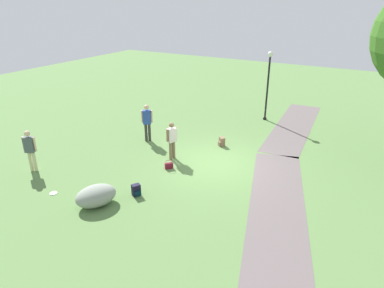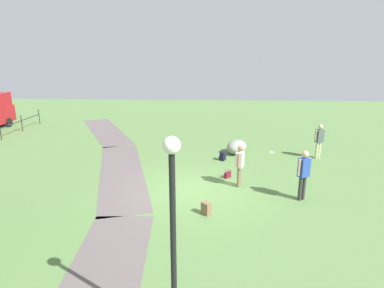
{
  "view_description": "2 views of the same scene",
  "coord_description": "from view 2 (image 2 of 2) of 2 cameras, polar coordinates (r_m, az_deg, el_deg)",
  "views": [
    {
      "loc": [
        11.38,
        5.35,
        6.24
      ],
      "look_at": [
        0.98,
        -0.56,
        1.1
      ],
      "focal_mm": 32.08,
      "sensor_mm": 36.0,
      "label": 1
    },
    {
      "loc": [
        -10.73,
        -0.56,
        4.84
      ],
      "look_at": [
        1.93,
        0.08,
        1.24
      ],
      "focal_mm": 29.62,
      "sensor_mm": 36.0,
      "label": 2
    }
  ],
  "objects": [
    {
      "name": "lawn_boulder",
      "position": [
        16.1,
        8.05,
        -0.53
      ],
      "size": [
        1.59,
        1.4,
        0.68
      ],
      "color": "gray",
      "rests_on": "ground"
    },
    {
      "name": "backpack_by_boulder",
      "position": [
        15.03,
        5.54,
        -2.22
      ],
      "size": [
        0.34,
        0.34,
        0.4
      ],
      "color": "black",
      "rests_on": "ground"
    },
    {
      "name": "spare_backpack_on_lawn",
      "position": [
        10.1,
        2.62,
        -11.53
      ],
      "size": [
        0.35,
        0.35,
        0.4
      ],
      "color": "brown",
      "rests_on": "ground"
    },
    {
      "name": "passerby_on_path",
      "position": [
        11.33,
        19.45,
        -4.72
      ],
      "size": [
        0.39,
        0.46,
        1.76
      ],
      "color": "#31302E",
      "rests_on": "ground"
    },
    {
      "name": "lamp_post",
      "position": [
        5.2,
        -3.46,
        -13.87
      ],
      "size": [
        0.28,
        0.28,
        3.68
      ],
      "color": "black",
      "rests_on": "ground"
    },
    {
      "name": "handbag_on_grass",
      "position": [
        12.98,
        6.45,
        -5.47
      ],
      "size": [
        0.38,
        0.38,
        0.31
      ],
      "color": "maroon",
      "rests_on": "ground"
    },
    {
      "name": "woman_with_handbag",
      "position": [
        11.96,
        8.6,
        -3.45
      ],
      "size": [
        0.49,
        0.36,
        1.6
      ],
      "color": "#776549",
      "rests_on": "ground"
    },
    {
      "name": "ground_plane",
      "position": [
        11.79,
        -0.1,
        -8.37
      ],
      "size": [
        48.0,
        48.0,
        0.0
      ],
      "primitive_type": "plane",
      "color": "#597D43"
    },
    {
      "name": "footpath_segment_mid",
      "position": [
        13.93,
        -12.56,
        -4.84
      ],
      "size": [
        8.17,
        3.97,
        0.01
      ],
      "color": "#625757",
      "rests_on": "ground"
    },
    {
      "name": "frisbee_on_grass",
      "position": [
        16.67,
        14.15,
        -1.47
      ],
      "size": [
        0.24,
        0.24,
        0.02
      ],
      "color": "silver",
      "rests_on": "ground"
    },
    {
      "name": "footpath_segment_far",
      "position": [
        21.55,
        -15.27,
        2.33
      ],
      "size": [
        7.89,
        5.33,
        0.01
      ],
      "color": "#625757",
      "rests_on": "ground"
    },
    {
      "name": "man_near_boulder",
      "position": [
        16.21,
        21.94,
        0.87
      ],
      "size": [
        0.37,
        0.48,
        1.67
      ],
      "color": "#C2C190",
      "rests_on": "ground"
    }
  ]
}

